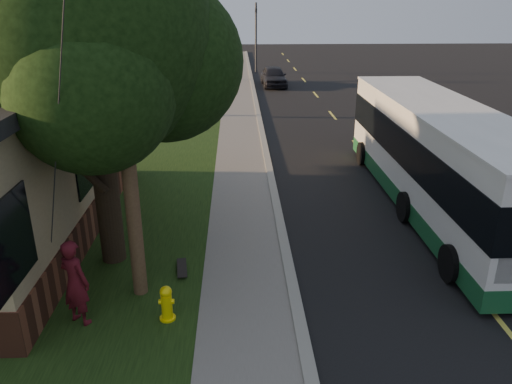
% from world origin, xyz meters
% --- Properties ---
extents(ground, '(120.00, 120.00, 0.00)m').
position_xyz_m(ground, '(0.00, 0.00, 0.00)').
color(ground, black).
rests_on(ground, ground).
extents(road, '(8.00, 80.00, 0.01)m').
position_xyz_m(road, '(4.00, 10.00, 0.01)').
color(road, black).
rests_on(road, ground).
extents(curb, '(0.25, 80.00, 0.12)m').
position_xyz_m(curb, '(0.00, 10.00, 0.06)').
color(curb, gray).
rests_on(curb, ground).
extents(sidewalk, '(2.00, 80.00, 0.08)m').
position_xyz_m(sidewalk, '(-1.00, 10.00, 0.04)').
color(sidewalk, slate).
rests_on(sidewalk, ground).
extents(grass_verge, '(5.00, 80.00, 0.07)m').
position_xyz_m(grass_verge, '(-4.50, 10.00, 0.04)').
color(grass_verge, black).
rests_on(grass_verge, ground).
extents(fire_hydrant, '(0.32, 0.32, 0.74)m').
position_xyz_m(fire_hydrant, '(-2.60, 0.00, 0.43)').
color(fire_hydrant, yellow).
rests_on(fire_hydrant, grass_verge).
extents(utility_pole, '(2.86, 3.21, 9.07)m').
position_xyz_m(utility_pole, '(-3.31, 0.99, 4.63)').
color(utility_pole, '#473321').
rests_on(utility_pole, ground).
extents(leafy_tree, '(6.30, 6.00, 7.80)m').
position_xyz_m(leafy_tree, '(-4.17, 2.65, 5.17)').
color(leafy_tree, black).
rests_on(leafy_tree, grass_verge).
extents(bare_tree_near, '(1.38, 1.21, 4.31)m').
position_xyz_m(bare_tree_near, '(-3.50, 18.00, 2.15)').
color(bare_tree_near, black).
rests_on(bare_tree_near, grass_verge).
extents(bare_tree_far, '(1.38, 1.21, 4.03)m').
position_xyz_m(bare_tree_far, '(-3.00, 30.00, 2.00)').
color(bare_tree_far, black).
rests_on(bare_tree_far, grass_verge).
extents(traffic_signal, '(0.18, 0.22, 5.50)m').
position_xyz_m(traffic_signal, '(0.50, 34.00, 3.16)').
color(traffic_signal, '#2D2D30').
rests_on(traffic_signal, ground).
extents(transit_bus, '(2.64, 11.43, 3.09)m').
position_xyz_m(transit_bus, '(4.77, 5.45, 1.65)').
color(transit_bus, silver).
rests_on(transit_bus, ground).
extents(skateboarder, '(0.77, 0.69, 1.77)m').
position_xyz_m(skateboarder, '(-4.30, -0.01, 0.95)').
color(skateboarder, '#501019').
rests_on(skateboarder, grass_verge).
extents(skateboard_main, '(0.33, 0.90, 0.08)m').
position_xyz_m(skateboard_main, '(-2.50, 1.87, 0.13)').
color(skateboard_main, black).
rests_on(skateboard_main, grass_verge).
extents(distant_car, '(1.78, 4.09, 1.37)m').
position_xyz_m(distant_car, '(1.50, 27.44, 0.69)').
color(distant_car, black).
rests_on(distant_car, ground).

